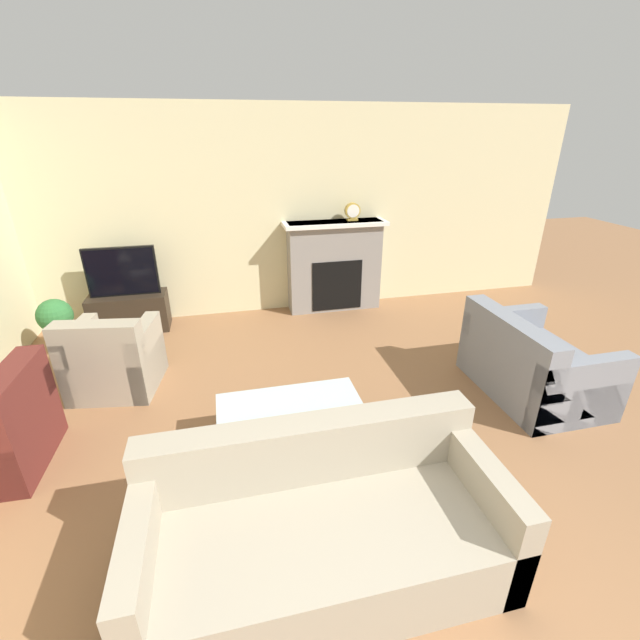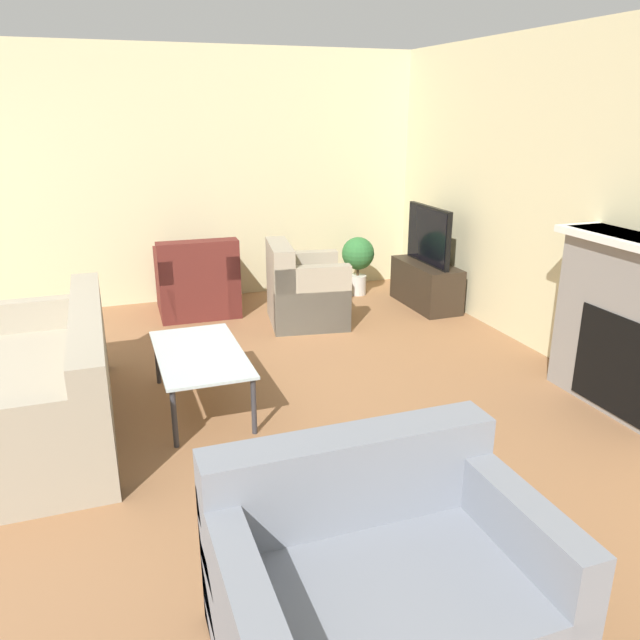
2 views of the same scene
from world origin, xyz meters
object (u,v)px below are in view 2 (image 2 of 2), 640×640
(tv, at_px, (429,235))
(armchair_by_window, at_px, (197,285))
(couch_loveseat, at_px, (379,590))
(couch_sectional, at_px, (46,391))
(coffee_table, at_px, (200,357))
(potted_plant, at_px, (358,258))
(armchair_accent, at_px, (303,293))

(tv, height_order, armchair_by_window, tv)
(tv, relative_size, couch_loveseat, 0.66)
(armchair_by_window, bearing_deg, couch_loveseat, 91.39)
(couch_sectional, bearing_deg, armchair_by_window, 148.52)
(couch_loveseat, height_order, armchair_by_window, same)
(coffee_table, distance_m, potted_plant, 3.17)
(couch_loveseat, distance_m, armchair_by_window, 4.63)
(coffee_table, relative_size, potted_plant, 1.67)
(potted_plant, bearing_deg, couch_loveseat, -22.08)
(tv, bearing_deg, armchair_by_window, -104.04)
(coffee_table, bearing_deg, potted_plant, 136.14)
(couch_sectional, relative_size, couch_loveseat, 1.63)
(tv, relative_size, armchair_accent, 0.95)
(couch_loveseat, distance_m, coffee_table, 2.43)
(coffee_table, bearing_deg, couch_loveseat, 6.97)
(couch_sectional, distance_m, potted_plant, 3.96)
(couch_sectional, relative_size, armchair_by_window, 2.45)
(armchair_accent, bearing_deg, couch_sectional, 132.84)
(tv, bearing_deg, couch_sectional, -66.52)
(tv, bearing_deg, armchair_accent, -86.60)
(tv, distance_m, couch_loveseat, 4.73)
(couch_sectional, relative_size, armchair_accent, 2.33)
(coffee_table, bearing_deg, couch_sectional, -89.53)
(couch_loveseat, relative_size, armchair_by_window, 1.51)
(couch_loveseat, bearing_deg, potted_plant, 67.92)
(armchair_by_window, height_order, armchair_accent, same)
(couch_sectional, height_order, potted_plant, couch_sectional)
(armchair_by_window, xyz_separation_m, coffee_table, (2.22, -0.33, 0.08))
(tv, bearing_deg, couch_loveseat, -31.10)
(coffee_table, bearing_deg, armchair_by_window, 171.45)
(tv, distance_m, coffee_table, 3.20)
(couch_sectional, xyz_separation_m, couch_loveseat, (2.40, 1.33, 0.00))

